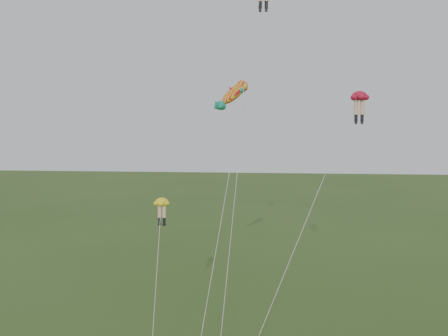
# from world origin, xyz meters

# --- Properties ---
(legs_kite_red_mid) EXTENTS (7.51, 8.91, 15.55)m
(legs_kite_red_mid) POSITION_xyz_m (8.73, 6.28, 14.72)
(legs_kite_red_mid) COLOR #BA1331
(legs_kite_red_mid) RESTS_ON ground
(legs_kite_yellow) EXTENTS (1.12, 4.22, 9.05)m
(legs_kite_yellow) POSITION_xyz_m (-2.89, 1.15, 8.30)
(legs_kite_yellow) COLOR yellow
(legs_kite_yellow) RESTS_ON ground
(fish_kite) EXTENTS (2.49, 11.44, 16.80)m
(fish_kite) POSITION_xyz_m (0.62, 7.64, 15.54)
(fish_kite) COLOR yellow
(fish_kite) RESTS_ON ground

